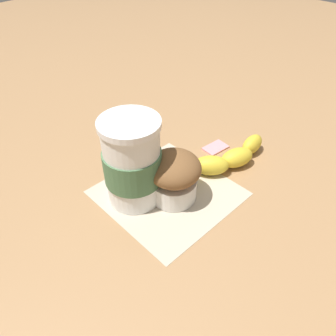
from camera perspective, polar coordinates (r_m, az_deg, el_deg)
ground_plane at (r=0.58m, az=0.00°, el=-4.37°), size 3.00×3.00×0.00m
paper_napkin at (r=0.57m, az=0.00°, el=-4.31°), size 0.22×0.22×0.00m
coffee_cup at (r=0.52m, az=-6.21°, el=0.92°), size 0.10×0.10×0.15m
muffin at (r=0.54m, az=1.24°, el=-1.18°), size 0.09×0.09×0.09m
banana at (r=0.62m, az=9.29°, el=1.63°), size 0.20×0.12×0.04m
sugar_packet at (r=0.68m, az=8.29°, el=3.64°), size 0.05×0.04×0.01m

